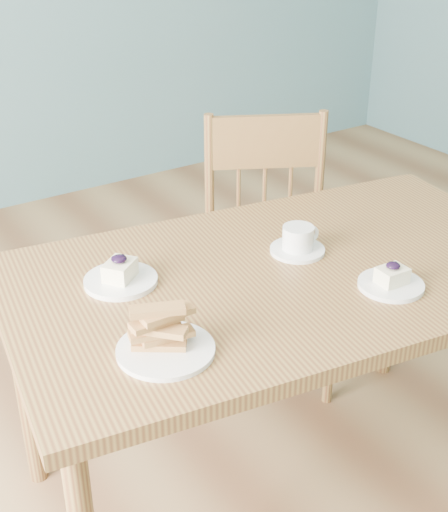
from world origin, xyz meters
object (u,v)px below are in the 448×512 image
object	(u,v)px
dining_table	(285,295)
dining_chair	(269,254)
cheesecake_plate_near	(391,281)
cheesecake_plate_far	(120,276)
biscotti_plate	(165,337)
coffee_cup	(298,241)

from	to	relation	value
dining_table	dining_chair	size ratio (longest dim) A/B	1.61
dining_table	cheesecake_plate_near	world-z (taller)	cheesecake_plate_near
cheesecake_plate_near	cheesecake_plate_far	distance (m)	0.63
dining_table	dining_chair	bearing A→B (deg)	65.11
dining_chair	biscotti_plate	bearing A→B (deg)	-112.09
dining_chair	cheesecake_plate_near	bearing A→B (deg)	-76.02
dining_chair	dining_table	bearing A→B (deg)	-95.81
dining_table	coffee_cup	size ratio (longest dim) A/B	10.38
biscotti_plate	dining_chair	bearing A→B (deg)	40.21
cheesecake_plate_near	cheesecake_plate_far	bearing A→B (deg)	144.78
coffee_cup	cheesecake_plate_far	bearing A→B (deg)	171.74
cheesecake_plate_near	biscotti_plate	size ratio (longest dim) A/B	0.77
dining_table	coffee_cup	world-z (taller)	coffee_cup
dining_chair	cheesecake_plate_far	world-z (taller)	dining_chair
coffee_cup	cheesecake_plate_near	bearing A→B (deg)	-70.09
dining_chair	biscotti_plate	world-z (taller)	dining_chair
dining_chair	cheesecake_plate_near	world-z (taller)	dining_chair
cheesecake_plate_far	coffee_cup	bearing A→B (deg)	-13.27
cheesecake_plate_near	coffee_cup	distance (m)	0.27
cheesecake_plate_far	biscotti_plate	size ratio (longest dim) A/B	0.87
dining_table	cheesecake_plate_far	bearing A→B (deg)	164.66
biscotti_plate	cheesecake_plate_far	bearing A→B (deg)	80.93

